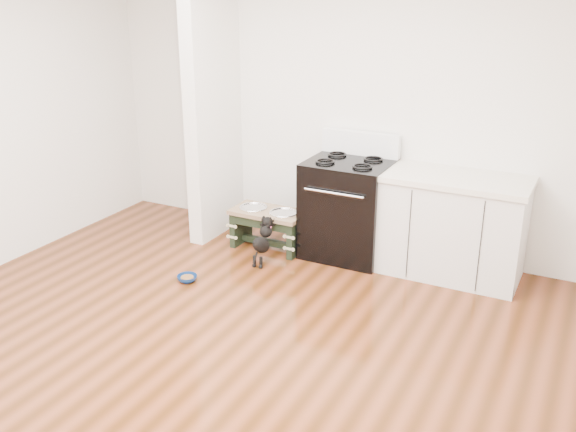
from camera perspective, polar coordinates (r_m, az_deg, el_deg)
The scene contains 8 objects.
ground at distance 4.64m, azimuth -8.19°, elevation -12.44°, with size 5.00×5.00×0.00m, color #42200B.
room_shell at distance 4.00m, azimuth -9.36°, elevation 7.44°, with size 5.00×5.00×5.00m.
partition_wall at distance 6.40m, azimuth -6.68°, elevation 10.00°, with size 0.15×0.80×2.70m, color silver.
oven_range at distance 6.03m, azimuth 5.35°, elevation 0.80°, with size 0.76×0.69×1.14m.
cabinet_run at distance 5.79m, azimuth 14.42°, elevation -0.90°, with size 1.24×0.64×0.91m.
dog_feeder at distance 6.21m, azimuth -1.78°, elevation -0.49°, with size 0.71×0.38×0.41m.
puppy at distance 5.90m, azimuth -2.24°, elevation -2.08°, with size 0.12×0.37×0.43m.
floor_bowl at distance 5.70m, azimuth -8.95°, elevation -5.50°, with size 0.22×0.22×0.05m.
Camera 1 is at (2.33, -3.13, 2.51)m, focal length 40.00 mm.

